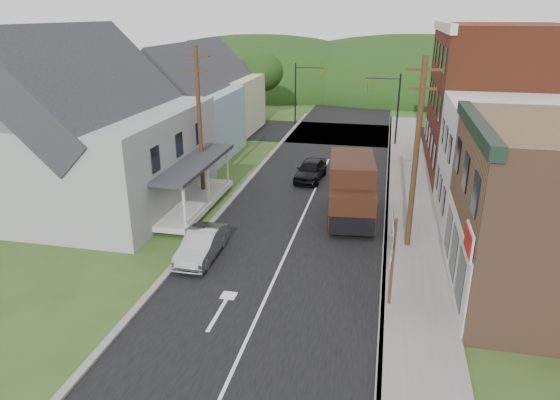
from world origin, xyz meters
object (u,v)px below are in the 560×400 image
Objects in this scene: delivery_van at (351,189)px; silver_sedan at (202,245)px; route_sign_cluster at (392,250)px; warning_sign at (409,206)px; dark_sedan at (311,170)px.

silver_sedan is at bearing -140.75° from delivery_van.
route_sign_cluster is 1.36× the size of warning_sign.
dark_sedan is 1.16× the size of route_sign_cluster.
silver_sedan is 8.94m from route_sign_cluster.
route_sign_cluster reaches higher than dark_sedan.
dark_sedan is at bearing 108.35° from route_sign_cluster.
delivery_van is 3.73m from warning_sign.
route_sign_cluster is at bearing -98.33° from warning_sign.
silver_sedan is 8.96m from delivery_van.
delivery_van reaches higher than silver_sedan.
dark_sedan reaches higher than silver_sedan.
route_sign_cluster is (2.17, -8.62, 0.77)m from delivery_van.
silver_sedan is at bearing 163.06° from route_sign_cluster.
delivery_van is at bearing -58.05° from dark_sedan.
route_sign_cluster is at bearing -65.62° from dark_sedan.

